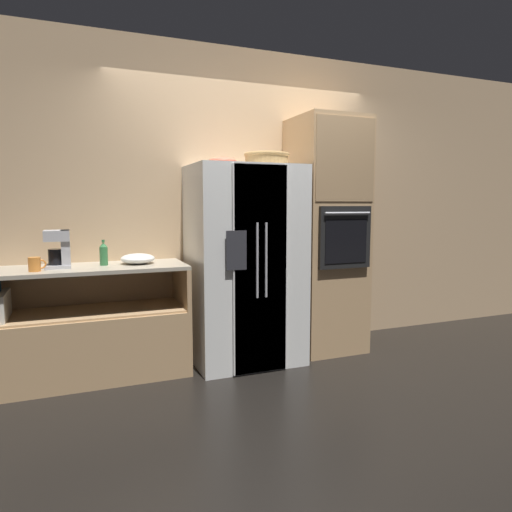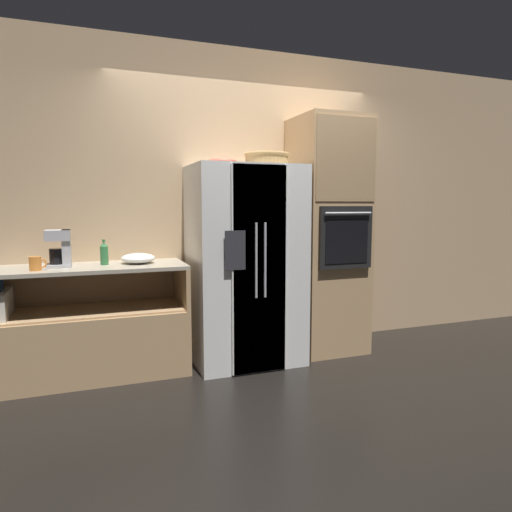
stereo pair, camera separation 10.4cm
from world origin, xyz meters
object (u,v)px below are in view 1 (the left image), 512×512
bottle_tall (104,254)px  mixing_bowl (138,259)px  mug (35,264)px  refrigerator (245,265)px  wicker_basket (267,159)px  coffee_maker (60,247)px  wall_oven (326,235)px  fruit_bowl (223,161)px

bottle_tall → mixing_bowl: bottle_tall is taller
mug → mixing_bowl: mug is taller
refrigerator → wicker_basket: bearing=-16.3°
mug → coffee_maker: size_ratio=0.42×
wall_oven → coffee_maker: size_ratio=7.54×
refrigerator → mixing_bowl: refrigerator is taller
refrigerator → coffee_maker: refrigerator is taller
mixing_bowl → refrigerator: bearing=-6.5°
fruit_bowl → coffee_maker: 1.47m
coffee_maker → refrigerator: bearing=-3.5°
fruit_bowl → wicker_basket: bearing=-16.9°
fruit_bowl → coffee_maker: size_ratio=0.83×
wall_oven → mug: bearing=-177.5°
refrigerator → bottle_tall: (-1.16, 0.11, 0.14)m
refrigerator → coffee_maker: bearing=176.5°
wicker_basket → mixing_bowl: bearing=171.8°
mug → wall_oven: bearing=2.5°
coffee_maker → mug: bearing=-138.7°
bottle_tall → mug: (-0.49, -0.17, -0.04)m
refrigerator → mixing_bowl: bearing=173.5°
wicker_basket → coffee_maker: size_ratio=1.35×
refrigerator → wall_oven: 0.87m
refrigerator → mug: bearing=-178.0°
fruit_bowl → bottle_tall: bearing=177.1°
bottle_tall → coffee_maker: coffee_maker is taller
mug → mixing_bowl: 0.77m
wicker_basket → fruit_bowl: wicker_basket is taller
bottle_tall → coffee_maker: 0.32m
refrigerator → bottle_tall: size_ratio=8.36×
bottle_tall → mixing_bowl: (0.26, -0.00, -0.05)m
wicker_basket → wall_oven: bearing=8.8°
refrigerator → mixing_bowl: size_ratio=6.25×
fruit_bowl → mixing_bowl: bearing=176.3°
bottle_tall → mug: 0.51m
wall_oven → coffee_maker: bearing=179.0°
mixing_bowl → wall_oven: bearing=-1.8°
wicker_basket → coffee_maker: (-1.66, 0.14, -0.71)m
wicker_basket → mixing_bowl: 1.37m
wicker_basket → bottle_tall: (-1.34, 0.16, -0.78)m
bottle_tall → coffee_maker: bearing=-177.0°
wicker_basket → mug: bearing=-179.8°
refrigerator → wicker_basket: (0.18, -0.05, 0.91)m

